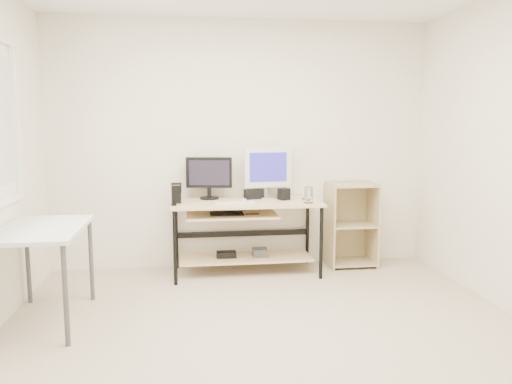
{
  "coord_description": "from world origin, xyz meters",
  "views": [
    {
      "loc": [
        -0.57,
        -3.28,
        1.53
      ],
      "look_at": [
        0.05,
        1.3,
        0.89
      ],
      "focal_mm": 35.0,
      "sensor_mm": 36.0,
      "label": 1
    }
  ],
  "objects": [
    {
      "name": "white_imac",
      "position": [
        0.25,
        1.83,
        1.06
      ],
      "size": [
        0.51,
        0.16,
        0.54
      ],
      "rotation": [
        0.0,
        0.0,
        0.15
      ],
      "color": "silver",
      "rests_on": "desk"
    },
    {
      "name": "center_speaker",
      "position": [
        0.1,
        1.79,
        0.8
      ],
      "size": [
        0.21,
        0.13,
        0.1
      ],
      "primitive_type": "cube",
      "rotation": [
        0.0,
        0.0,
        0.21
      ],
      "color": "black",
      "rests_on": "desk"
    },
    {
      "name": "volume_puck",
      "position": [
        -0.71,
        1.47,
        0.76
      ],
      "size": [
        0.07,
        0.07,
        0.02
      ],
      "primitive_type": "cylinder",
      "rotation": [
        0.0,
        0.0,
        -0.38
      ],
      "color": "black",
      "rests_on": "desk"
    },
    {
      "name": "speaker_left",
      "position": [
        -0.7,
        1.82,
        0.84
      ],
      "size": [
        0.11,
        0.11,
        0.18
      ],
      "rotation": [
        0.0,
        0.0,
        -0.25
      ],
      "color": "black",
      "rests_on": "desk"
    },
    {
      "name": "shelf_unit",
      "position": [
        1.15,
        1.82,
        0.45
      ],
      "size": [
        0.5,
        0.4,
        0.9
      ],
      "color": "tan",
      "rests_on": "ground"
    },
    {
      "name": "room",
      "position": [
        -0.14,
        0.04,
        1.32
      ],
      "size": [
        4.01,
        4.01,
        2.62
      ],
      "color": "#C2AF95",
      "rests_on": "ground"
    },
    {
      "name": "desk",
      "position": [
        -0.03,
        1.66,
        0.54
      ],
      "size": [
        1.5,
        0.65,
        0.75
      ],
      "color": "beige",
      "rests_on": "ground"
    },
    {
      "name": "side_table",
      "position": [
        -1.68,
        0.6,
        0.67
      ],
      "size": [
        0.6,
        1.0,
        0.75
      ],
      "color": "silver",
      "rests_on": "ground"
    },
    {
      "name": "smartphone",
      "position": [
        0.64,
        1.66,
        0.75
      ],
      "size": [
        0.1,
        0.13,
        0.01
      ],
      "primitive_type": "cube",
      "rotation": [
        0.0,
        0.0,
        0.29
      ],
      "color": "black",
      "rests_on": "desk"
    },
    {
      "name": "coaster",
      "position": [
        0.59,
        1.43,
        0.75
      ],
      "size": [
        0.13,
        0.13,
        0.01
      ],
      "primitive_type": "cylinder",
      "rotation": [
        0.0,
        0.0,
        -0.33
      ],
      "color": "olive",
      "rests_on": "desk"
    },
    {
      "name": "audio_controller",
      "position": [
        -0.69,
        1.6,
        0.84
      ],
      "size": [
        0.1,
        0.07,
        0.18
      ],
      "primitive_type": "cube",
      "rotation": [
        0.0,
        0.0,
        0.15
      ],
      "color": "black",
      "rests_on": "desk"
    },
    {
      "name": "speaker_right",
      "position": [
        0.4,
        1.69,
        0.81
      ],
      "size": [
        0.13,
        0.13,
        0.12
      ],
      "primitive_type": "cube",
      "rotation": [
        0.0,
        0.0,
        0.39
      ],
      "color": "black",
      "rests_on": "desk"
    },
    {
      "name": "drinking_glass",
      "position": [
        0.59,
        1.43,
        0.84
      ],
      "size": [
        0.1,
        0.1,
        0.16
      ],
      "primitive_type": "cylinder",
      "rotation": [
        0.0,
        0.0,
        -0.33
      ],
      "color": "white",
      "rests_on": "coaster"
    },
    {
      "name": "black_monitor",
      "position": [
        -0.36,
        1.85,
        1.0
      ],
      "size": [
        0.47,
        0.2,
        0.43
      ],
      "rotation": [
        0.0,
        0.0,
        -0.17
      ],
      "color": "black",
      "rests_on": "desk"
    },
    {
      "name": "mouse",
      "position": [
        -0.04,
        1.58,
        0.77
      ],
      "size": [
        0.08,
        0.12,
        0.04
      ],
      "primitive_type": "ellipsoid",
      "rotation": [
        0.0,
        0.0,
        -0.04
      ],
      "color": "#B9B9BF",
      "rests_on": "desk"
    },
    {
      "name": "keyboard",
      "position": [
        -0.12,
        1.55,
        0.76
      ],
      "size": [
        0.38,
        0.11,
        0.01
      ],
      "primitive_type": "cube",
      "rotation": [
        0.0,
        0.0,
        0.01
      ],
      "color": "silver",
      "rests_on": "desk"
    }
  ]
}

